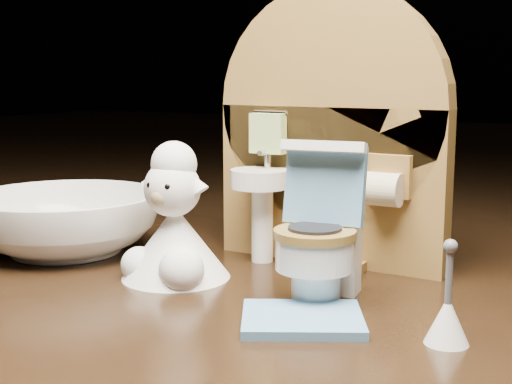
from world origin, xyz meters
TOP-DOWN VIEW (x-y plane):
  - backdrop_panel at (-0.00, 0.06)m, footprint 0.13×0.05m
  - toy_toilet at (0.02, 0.00)m, footprint 0.04×0.05m
  - bath_mat at (0.03, -0.03)m, footprint 0.06×0.06m
  - toilet_brush at (0.09, -0.02)m, footprint 0.02×0.02m
  - plush_lamb at (-0.06, -0.00)m, footprint 0.06×0.06m
  - ceramic_bowl at (-0.14, 0.01)m, footprint 0.13×0.13m

SIDE VIEW (x-z plane):
  - bath_mat at x=0.03m, z-range 0.00..0.00m
  - toilet_brush at x=0.09m, z-range -0.01..0.03m
  - ceramic_bowl at x=-0.14m, z-range 0.00..0.03m
  - plush_lamb at x=-0.06m, z-range -0.01..0.06m
  - toy_toilet at x=0.02m, z-range -0.01..0.06m
  - backdrop_panel at x=0.00m, z-range -0.01..0.14m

